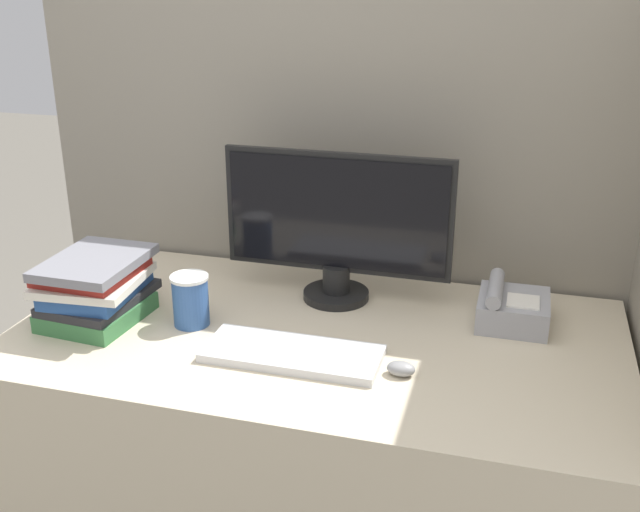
# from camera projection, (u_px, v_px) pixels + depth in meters

# --- Properties ---
(cubicle_panel_rear) EXTENTS (1.83, 0.04, 1.72)m
(cubicle_panel_rear) POSITION_uv_depth(u_px,v_px,m) (358.00, 234.00, 2.11)
(cubicle_panel_rear) COLOR gray
(cubicle_panel_rear) RESTS_ON ground_plane
(desk) EXTENTS (1.43, 0.77, 0.76)m
(desk) POSITION_uv_depth(u_px,v_px,m) (317.00, 465.00, 1.91)
(desk) COLOR beige
(desk) RESTS_ON ground_plane
(monitor) EXTENTS (0.58, 0.17, 0.39)m
(monitor) POSITION_uv_depth(u_px,v_px,m) (337.00, 227.00, 1.88)
(monitor) COLOR black
(monitor) RESTS_ON desk
(keyboard) EXTENTS (0.39, 0.16, 0.02)m
(keyboard) POSITION_uv_depth(u_px,v_px,m) (292.00, 354.00, 1.65)
(keyboard) COLOR silver
(keyboard) RESTS_ON desk
(mouse) EXTENTS (0.06, 0.04, 0.03)m
(mouse) POSITION_uv_depth(u_px,v_px,m) (401.00, 369.00, 1.58)
(mouse) COLOR gray
(mouse) RESTS_ON desk
(coffee_cup) EXTENTS (0.09, 0.09, 0.13)m
(coffee_cup) POSITION_uv_depth(u_px,v_px,m) (191.00, 300.00, 1.79)
(coffee_cup) COLOR #335999
(coffee_cup) RESTS_ON desk
(book_stack) EXTENTS (0.24, 0.28, 0.16)m
(book_stack) POSITION_uv_depth(u_px,v_px,m) (96.00, 288.00, 1.81)
(book_stack) COLOR #38723F
(book_stack) RESTS_ON desk
(desk_telephone) EXTENTS (0.17, 0.18, 0.10)m
(desk_telephone) POSITION_uv_depth(u_px,v_px,m) (511.00, 308.00, 1.80)
(desk_telephone) COLOR #99999E
(desk_telephone) RESTS_ON desk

